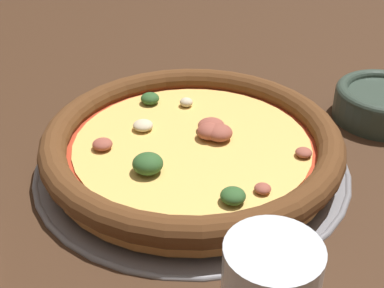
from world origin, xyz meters
name	(u,v)px	position (x,y,z in m)	size (l,w,h in m)	color
ground_plane	(192,165)	(0.00, 0.00, 0.00)	(3.00, 3.00, 0.00)	#3D2616
pizza_tray	(192,162)	(0.00, 0.00, 0.00)	(0.35, 0.35, 0.01)	gray
pizza	(192,144)	(0.00, 0.00, 0.03)	(0.33, 0.33, 0.04)	#BC7F42
bowl_near	(384,102)	(0.26, 0.04, 0.02)	(0.12, 0.12, 0.04)	#334238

